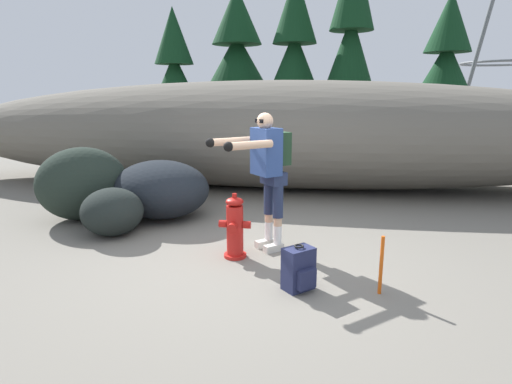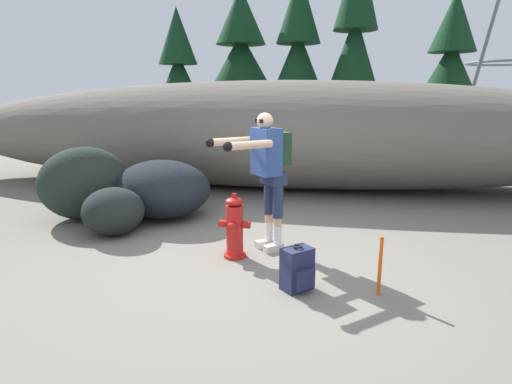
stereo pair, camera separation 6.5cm
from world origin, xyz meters
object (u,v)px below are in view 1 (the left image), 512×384
at_px(boulder_mid, 161,189).
at_px(fire_hydrant, 235,228).
at_px(boulder_large, 83,184).
at_px(boulder_small, 112,212).
at_px(spare_backpack, 299,269).
at_px(utility_worker, 267,165).
at_px(survey_stake, 381,265).

bearing_deg(boulder_mid, fire_hydrant, -45.08).
bearing_deg(boulder_large, boulder_mid, 14.06).
xyz_separation_m(boulder_large, boulder_small, (0.80, -0.65, -0.24)).
bearing_deg(fire_hydrant, boulder_mid, 134.92).
bearing_deg(spare_backpack, utility_worker, 160.64).
relative_size(utility_worker, survey_stake, 2.87).
xyz_separation_m(fire_hydrant, survey_stake, (1.61, -0.73, -0.07)).
xyz_separation_m(spare_backpack, boulder_large, (-3.48, 1.99, 0.35)).
bearing_deg(boulder_large, boulder_small, -39.04).
xyz_separation_m(fire_hydrant, boulder_small, (-1.87, 0.58, -0.03)).
bearing_deg(boulder_small, utility_worker, -6.90).
bearing_deg(survey_stake, boulder_large, 155.40).
bearing_deg(utility_worker, spare_backpack, 72.19).
xyz_separation_m(boulder_small, survey_stake, (3.48, -1.31, -0.03)).
distance_m(boulder_large, boulder_small, 1.06).
relative_size(utility_worker, spare_backpack, 3.66).
relative_size(fire_hydrant, boulder_large, 0.58).
bearing_deg(boulder_large, fire_hydrant, -24.73).
bearing_deg(spare_backpack, boulder_large, -162.49).
bearing_deg(boulder_mid, survey_stake, -35.74).
distance_m(spare_backpack, boulder_large, 4.03).
height_order(fire_hydrant, boulder_large, boulder_large).
bearing_deg(spare_backpack, fire_hydrant, -175.80).
height_order(boulder_small, survey_stake, boulder_small).
relative_size(fire_hydrant, survey_stake, 1.32).
xyz_separation_m(utility_worker, boulder_large, (-3.02, 0.92, -0.53)).
bearing_deg(survey_stake, boulder_small, 159.37).
height_order(boulder_large, boulder_small, boulder_large).
distance_m(utility_worker, survey_stake, 1.82).
relative_size(fire_hydrant, boulder_small, 0.89).
distance_m(fire_hydrant, survey_stake, 1.77).
relative_size(boulder_mid, boulder_small, 1.79).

